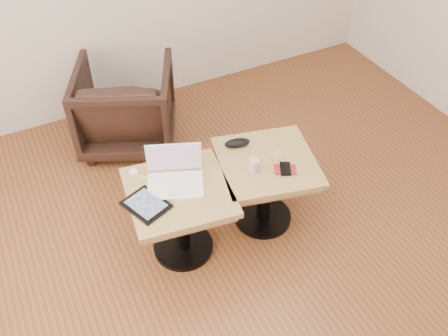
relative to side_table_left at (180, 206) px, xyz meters
name	(u,v)px	position (x,y,z in m)	size (l,w,h in m)	color
room_shell	(285,111)	(0.27, -0.57, 0.96)	(4.52, 4.52, 2.71)	brown
side_table_left	(180,206)	(0.00, 0.00, 0.00)	(0.64, 0.64, 0.52)	black
side_table_right	(266,176)	(0.57, -0.01, 0.00)	(0.69, 0.69, 0.52)	black
laptop	(175,176)	(0.01, 0.07, 0.17)	(0.38, 0.34, 0.22)	white
tablet	(146,205)	(-0.20, -0.03, 0.14)	(0.26, 0.29, 0.02)	black
charging_adapter	(134,172)	(-0.18, 0.24, 0.14)	(0.04, 0.04, 0.02)	white
glasses_case	(237,143)	(0.47, 0.19, 0.15)	(0.16, 0.07, 0.05)	black
striped_cup	(254,165)	(0.46, -0.05, 0.17)	(0.06, 0.06, 0.08)	#CE4978
earbuds_tangle	(277,154)	(0.65, 0.02, 0.14)	(0.07, 0.05, 0.01)	white
phone_on_sleeve	(285,169)	(0.62, -0.13, 0.14)	(0.15, 0.14, 0.02)	maroon
armchair	(126,106)	(0.06, 1.18, -0.07)	(0.69, 0.71, 0.64)	black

